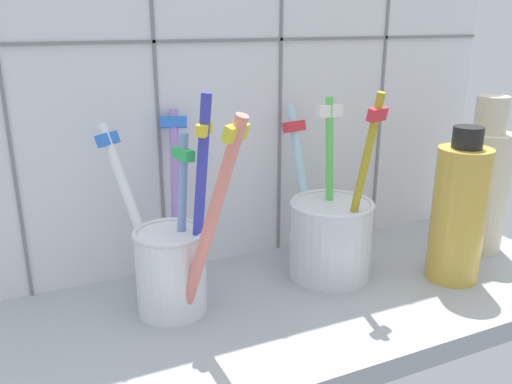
{
  "coord_description": "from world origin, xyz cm",
  "views": [
    {
      "loc": [
        -18.86,
        -37.74,
        26.43
      ],
      "look_at": [
        0.0,
        2.99,
        11.78
      ],
      "focal_mm": 37.46,
      "sensor_mm": 36.0,
      "label": 1
    }
  ],
  "objects": [
    {
      "name": "toothbrush_cup_left",
      "position": [
        -7.81,
        2.97,
        7.04
      ],
      "size": [
        9.22,
        15.92,
        19.08
      ],
      "color": "white",
      "rests_on": "counter_slab"
    },
    {
      "name": "soap_bottle",
      "position": [
        18.67,
        -2.6,
        8.88
      ],
      "size": [
        5.01,
        5.01,
        15.1
      ],
      "color": "gold",
      "rests_on": "counter_slab"
    },
    {
      "name": "tile_wall_back",
      "position": [
        0.0,
        12.0,
        22.5
      ],
      "size": [
        64.0,
        2.2,
        45.0
      ],
      "color": "white",
      "rests_on": "ground"
    },
    {
      "name": "toothbrush_cup_right",
      "position": [
        8.04,
        3.06,
        6.37
      ],
      "size": [
        8.17,
        12.23,
        18.66
      ],
      "color": "silver",
      "rests_on": "counter_slab"
    },
    {
      "name": "ceramic_vase",
      "position": [
        26.35,
        1.86,
        9.31
      ],
      "size": [
        5.45,
        5.45,
        16.85
      ],
      "color": "beige",
      "rests_on": "counter_slab"
    },
    {
      "name": "counter_slab",
      "position": [
        0.0,
        0.0,
        1.0
      ],
      "size": [
        64.0,
        22.0,
        2.0
      ],
      "primitive_type": "cube",
      "color": "#9EA3A8",
      "rests_on": "ground"
    }
  ]
}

